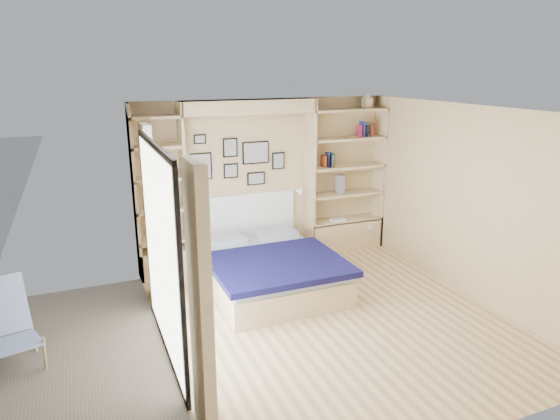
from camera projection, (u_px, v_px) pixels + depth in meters
name	position (u px, v px, depth m)	size (l,w,h in m)	color
ground	(330.00, 317.00, 6.10)	(4.50, 4.50, 0.00)	#DDBA7F
room_shell	(257.00, 205.00, 7.01)	(4.50, 4.50, 4.50)	tan
bed	(268.00, 269.00, 6.87)	(1.72, 2.20, 1.07)	tan
photo_gallery	(237.00, 160.00, 7.47)	(1.48, 0.02, 0.82)	black
reading_lamps	(252.00, 195.00, 7.46)	(1.92, 0.12, 0.15)	silver
shelf_decor	(339.00, 148.00, 7.90)	(3.49, 0.23, 2.03)	#9B3916
deck_chair	(6.00, 326.00, 5.06)	(0.72, 0.97, 0.88)	tan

